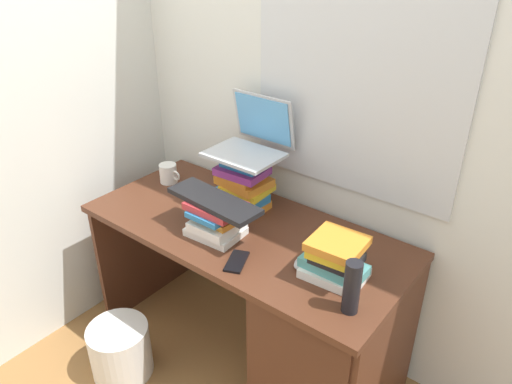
# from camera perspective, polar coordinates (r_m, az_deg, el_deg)

# --- Properties ---
(ground_plane) EXTENTS (6.00, 6.00, 0.00)m
(ground_plane) POSITION_cam_1_polar(r_m,az_deg,el_deg) (2.56, -1.22, -17.94)
(ground_plane) COLOR olive
(wall_back) EXTENTS (6.00, 0.06, 2.60)m
(wall_back) POSITION_cam_1_polar(r_m,az_deg,el_deg) (2.13, 4.88, 13.26)
(wall_back) COLOR silver
(wall_back) RESTS_ON ground
(wall_left) EXTENTS (0.05, 6.00, 2.60)m
(wall_left) POSITION_cam_1_polar(r_m,az_deg,el_deg) (2.49, -18.16, 14.29)
(wall_left) COLOR silver
(wall_left) RESTS_ON ground
(desk) EXTENTS (1.42, 0.64, 0.73)m
(desk) POSITION_cam_1_polar(r_m,az_deg,el_deg) (2.12, 6.07, -15.23)
(desk) COLOR #4C2819
(desk) RESTS_ON ground
(book_stack_tall) EXTENTS (0.25, 0.20, 0.25)m
(book_stack_tall) POSITION_cam_1_polar(r_m,az_deg,el_deg) (2.19, -1.41, 1.16)
(book_stack_tall) COLOR orange
(book_stack_tall) RESTS_ON desk
(book_stack_keyboard_riser) EXTENTS (0.23, 0.19, 0.15)m
(book_stack_keyboard_riser) POSITION_cam_1_polar(r_m,az_deg,el_deg) (2.02, -4.66, -3.20)
(book_stack_keyboard_riser) COLOR white
(book_stack_keyboard_riser) RESTS_ON desk
(book_stack_side) EXTENTS (0.24, 0.21, 0.17)m
(book_stack_side) POSITION_cam_1_polar(r_m,az_deg,el_deg) (1.80, 9.27, -7.66)
(book_stack_side) COLOR white
(book_stack_side) RESTS_ON desk
(laptop) EXTENTS (0.31, 0.29, 0.25)m
(laptop) POSITION_cam_1_polar(r_m,az_deg,el_deg) (2.15, -0.46, 6.12)
(laptop) COLOR #B7BABF
(laptop) RESTS_ON book_stack_tall
(keyboard) EXTENTS (0.43, 0.17, 0.02)m
(keyboard) POSITION_cam_1_polar(r_m,az_deg,el_deg) (1.98, -4.90, -1.02)
(keyboard) COLOR black
(keyboard) RESTS_ON book_stack_keyboard_riser
(computer_mouse) EXTENTS (0.06, 0.10, 0.04)m
(computer_mouse) POSITION_cam_1_polar(r_m,az_deg,el_deg) (1.88, 5.60, -8.11)
(computer_mouse) COLOR #A5A8AD
(computer_mouse) RESTS_ON desk
(mug) EXTENTS (0.12, 0.09, 0.10)m
(mug) POSITION_cam_1_polar(r_m,az_deg,el_deg) (2.48, -10.16, 2.15)
(mug) COLOR white
(mug) RESTS_ON desk
(water_bottle) EXTENTS (0.06, 0.06, 0.20)m
(water_bottle) POSITION_cam_1_polar(r_m,az_deg,el_deg) (1.66, 11.11, -10.84)
(water_bottle) COLOR black
(water_bottle) RESTS_ON desk
(cell_phone) EXTENTS (0.11, 0.15, 0.01)m
(cell_phone) POSITION_cam_1_polar(r_m,az_deg,el_deg) (1.89, -2.26, -8.09)
(cell_phone) COLOR black
(cell_phone) RESTS_ON desk
(wastebasket) EXTENTS (0.28, 0.28, 0.26)m
(wastebasket) POSITION_cam_1_polar(r_m,az_deg,el_deg) (2.46, -15.50, -17.33)
(wastebasket) COLOR silver
(wastebasket) RESTS_ON ground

